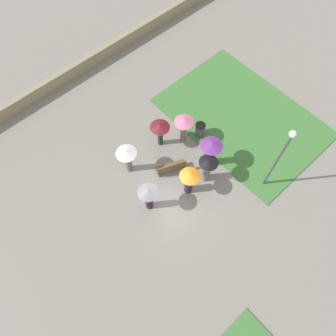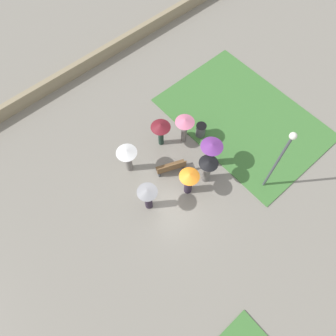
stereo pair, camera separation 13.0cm
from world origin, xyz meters
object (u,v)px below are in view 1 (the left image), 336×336
Objects in this scene: crowd_person_maroon at (160,129)px; crowd_person_grey at (148,196)px; lamp_post at (281,154)px; crowd_person_black at (207,168)px; crowd_person_pink at (184,125)px; trash_bin at (200,130)px; park_bench at (171,167)px; crowd_person_orange at (189,179)px; crowd_person_white at (127,157)px; crowd_person_purple at (211,150)px.

crowd_person_grey is at bearing -133.00° from crowd_person_maroon.
crowd_person_maroon is at bearing -67.04° from lamp_post.
crowd_person_black is (-0.29, 3.18, -0.17)m from crowd_person_maroon.
crowd_person_pink is (-0.80, -2.53, 0.15)m from crowd_person_black.
trash_bin is 0.48× the size of crowd_person_black.
crowd_person_orange reaches higher than park_bench.
lamp_post is at bearing 152.29° from park_bench.
crowd_person_orange is at bearing 64.35° from crowd_person_pink.
park_bench is 2.33m from crowd_person_white.
park_bench is 0.80× the size of crowd_person_purple.
crowd_person_white reaches higher than trash_bin.
lamp_post is 2.58× the size of crowd_person_pink.
crowd_person_pink is at bearing 152.02° from crowd_person_white.
crowd_person_white is (4.27, -0.92, 0.82)m from trash_bin.
lamp_post reaches higher than crowd_person_purple.
crowd_person_pink is (-1.93, -2.41, 0.09)m from crowd_person_orange.
lamp_post reaches higher than park_bench.
crowd_person_pink is at bearing -127.63° from park_bench.
crowd_person_black is at bearing -96.28° from crowd_person_orange.
crowd_person_purple reaches higher than crowd_person_white.
lamp_post is at bearing 171.99° from crowd_person_grey.
crowd_person_purple is 2.00m from crowd_person_pink.
crowd_person_pink is at bearing -23.97° from crowd_person_maroon.
crowd_person_maroon is 0.96× the size of crowd_person_white.
trash_bin is 0.49× the size of crowd_person_white.
crowd_person_orange is at bearing -166.01° from crowd_person_black.
trash_bin is at bearing -141.93° from crowd_person_grey.
crowd_person_pink reaches higher than trash_bin.
crowd_person_maroon is 0.93× the size of crowd_person_black.
crowd_person_grey is (5.16, -3.01, -1.73)m from lamp_post.
crowd_person_orange reaches higher than trash_bin.
crowd_person_pink is 1.00× the size of crowd_person_white.
crowd_person_grey reaches higher than crowd_person_maroon.
crowd_person_grey reaches higher than park_bench.
crowd_person_maroon is (2.30, -5.42, -1.66)m from lamp_post.
trash_bin is at bearing -20.62° from crowd_person_maroon.
crowd_person_grey is 4.32m from crowd_person_pink.
lamp_post is 2.52× the size of crowd_person_black.
lamp_post is 5.09m from trash_bin.
crowd_person_orange is at bearing -36.91° from lamp_post.
lamp_post is at bearing 117.23° from crowd_person_pink.
crowd_person_black is at bearing 51.66° from trash_bin.
crowd_person_white is at bearing -49.19° from lamp_post.
lamp_post is 3.48m from crowd_person_purple.
crowd_person_maroon is 0.89× the size of crowd_person_purple.
crowd_person_purple is (-1.79, 0.95, 0.88)m from park_bench.
crowd_person_white is (-0.58, -2.29, -0.02)m from crowd_person_grey.
crowd_person_black is 0.95× the size of crowd_person_purple.
crowd_person_pink is at bearing 92.60° from crowd_person_black.
crowd_person_maroon is 3.20m from crowd_person_black.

